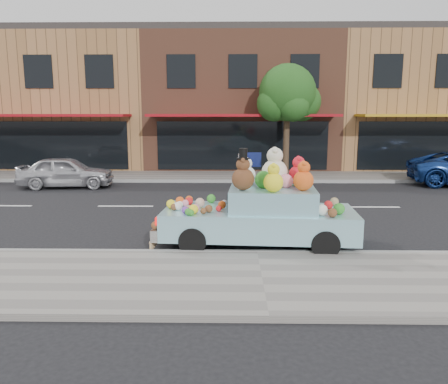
{
  "coord_description": "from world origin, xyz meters",
  "views": [
    {
      "loc": [
        -0.56,
        -13.88,
        3.0
      ],
      "look_at": [
        -0.71,
        -4.23,
        1.25
      ],
      "focal_mm": 35.0,
      "sensor_mm": 36.0,
      "label": 1
    }
  ],
  "objects": [
    {
      "name": "storefront_right",
      "position": [
        10.0,
        11.97,
        3.64
      ],
      "size": [
        10.0,
        9.8,
        7.3
      ],
      "color": "#996A40",
      "rests_on": "ground"
    },
    {
      "name": "near_sidewalk",
      "position": [
        0.0,
        -6.5,
        0.06
      ],
      "size": [
        60.0,
        3.0,
        0.12
      ],
      "primitive_type": "cube",
      "color": "gray",
      "rests_on": "ground"
    },
    {
      "name": "far_sidewalk",
      "position": [
        0.0,
        6.5,
        0.06
      ],
      "size": [
        60.0,
        3.0,
        0.12
      ],
      "primitive_type": "cube",
      "color": "gray",
      "rests_on": "ground"
    },
    {
      "name": "car_silver",
      "position": [
        -7.28,
        3.64,
        0.64
      ],
      "size": [
        3.89,
        1.89,
        1.28
      ],
      "primitive_type": "imported",
      "rotation": [
        0.0,
        0.0,
        1.67
      ],
      "color": "silver",
      "rests_on": "ground"
    },
    {
      "name": "storefront_mid",
      "position": [
        0.0,
        11.97,
        3.64
      ],
      "size": [
        10.0,
        9.8,
        7.3
      ],
      "color": "brown",
      "rests_on": "ground"
    },
    {
      "name": "art_car",
      "position": [
        0.11,
        -4.21,
        0.8
      ],
      "size": [
        4.59,
        2.03,
        2.26
      ],
      "rotation": [
        0.0,
        0.0,
        -0.07
      ],
      "color": "black",
      "rests_on": "ground"
    },
    {
      "name": "storefront_left",
      "position": [
        -10.0,
        11.97,
        3.64
      ],
      "size": [
        10.0,
        9.8,
        7.3
      ],
      "color": "#996A40",
      "rests_on": "ground"
    },
    {
      "name": "far_kerb",
      "position": [
        0.0,
        5.0,
        0.07
      ],
      "size": [
        60.0,
        0.12,
        0.13
      ],
      "primitive_type": "cube",
      "color": "gray",
      "rests_on": "ground"
    },
    {
      "name": "near_kerb",
      "position": [
        0.0,
        -5.0,
        0.07
      ],
      "size": [
        60.0,
        0.12,
        0.13
      ],
      "primitive_type": "cube",
      "color": "gray",
      "rests_on": "ground"
    },
    {
      "name": "street_tree",
      "position": [
        2.03,
        6.55,
        3.69
      ],
      "size": [
        3.0,
        2.7,
        5.22
      ],
      "color": "#38281C",
      "rests_on": "ground"
    },
    {
      "name": "ground",
      "position": [
        0.0,
        0.0,
        0.0
      ],
      "size": [
        120.0,
        120.0,
        0.0
      ],
      "primitive_type": "plane",
      "color": "black",
      "rests_on": "ground"
    }
  ]
}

